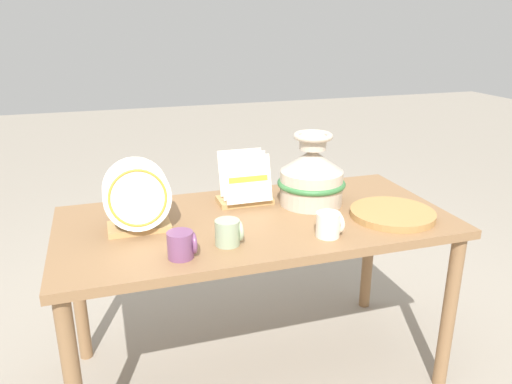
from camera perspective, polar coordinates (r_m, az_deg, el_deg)
The scene contains 9 objects.
ground_plane at distance 2.36m, azimuth 0.00°, elevation -19.56°, with size 14.00×14.00×0.00m, color gray.
display_table at distance 2.02m, azimuth 0.00°, elevation -5.16°, with size 1.54×0.74×0.73m.
ceramic_vase at distance 2.11m, azimuth 6.37°, elevation 1.95°, with size 0.29×0.29×0.31m.
dish_rack_round_plates at distance 1.88m, azimuth -13.40°, elevation -1.14°, with size 0.24×0.18×0.26m.
dish_rack_square_plates at distance 2.12m, azimuth -1.32°, elevation 0.65°, with size 0.23×0.17×0.22m.
wicker_charger_stack at distance 2.06m, azimuth 15.32°, elevation -2.40°, with size 0.33×0.33×0.03m.
mug_sage_glaze at distance 1.75m, azimuth -3.14°, elevation -4.62°, with size 0.10×0.09×0.09m.
mug_plum_glaze at distance 1.67m, azimuth -8.47°, elevation -5.98°, with size 0.10×0.09×0.09m.
mug_cream_glaze at distance 1.83m, azimuth 8.36°, elevation -3.68°, with size 0.10×0.09×0.09m.
Camera 1 is at (-0.55, -1.75, 1.48)m, focal length 35.00 mm.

